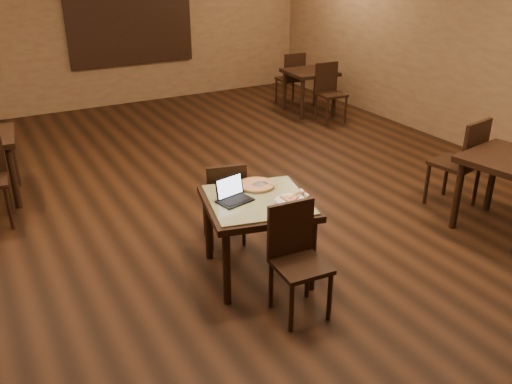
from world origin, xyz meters
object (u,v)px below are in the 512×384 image
other_table_a_chair_far (292,76)px  other_table_c (512,171)px  other_table_a (310,78)px  other_table_c_chair_far (463,159)px  pizza_pan (256,186)px  laptop (232,194)px  chair_main_far (225,199)px  tiled_table (258,209)px  other_table_a_chair_near (329,89)px  chair_main_near (296,253)px

other_table_a_chair_far → other_table_c: size_ratio=0.97×
other_table_a → other_table_c_chair_far: other_table_c_chair_far is taller
pizza_pan → other_table_a_chair_far: (3.30, 4.51, -0.21)m
pizza_pan → other_table_c_chair_far: (2.58, -0.16, -0.17)m
laptop → other_table_c: (2.89, -0.64, -0.13)m
chair_main_far → laptop: (-0.18, -0.53, 0.31)m
other_table_c → pizza_pan: bearing=152.9°
pizza_pan → tiled_table: bearing=-116.6°
other_table_a_chair_near → other_table_c_chair_far: other_table_c_chair_far is taller
other_table_a_chair_near → pizza_pan: bearing=-130.4°
other_table_a_chair_near → other_table_a_chair_far: 1.15m
pizza_pan → other_table_a_chair_near: (3.31, 3.36, -0.21)m
other_table_a → other_table_a_chair_far: (-0.01, 0.58, -0.08)m
other_table_a_chair_far → other_table_c: 5.35m
tiled_table → other_table_a_chair_far: other_table_a_chair_far is taller
chair_main_far → pizza_pan: size_ratio=2.47×
tiled_table → other_table_c: other_table_c is taller
chair_main_near → laptop: bearing=109.9°
chair_main_far → laptop: 0.64m
other_table_a → other_table_c_chair_far: 4.16m
tiled_table → pizza_pan: size_ratio=3.05×
other_table_a_chair_near → other_table_c_chair_far: 3.60m
pizza_pan → other_table_c: 2.68m
tiled_table → laptop: bearing=167.6°
pizza_pan → other_table_a: size_ratio=0.42×
chair_main_near → chair_main_far: chair_main_near is taller
other_table_a_chair_far → other_table_c_chair_far: size_ratio=0.93×
tiled_table → other_table_a_chair_near: bearing=59.7°
other_table_a_chair_near → other_table_c: (-0.75, -4.15, 0.13)m
chair_main_far → other_table_a: 4.95m
chair_main_far → other_table_c_chair_far: (2.72, -0.55, 0.10)m
pizza_pan → other_table_a: bearing=50.0°
chair_main_near → laptop: (-0.21, 0.71, 0.28)m
other_table_c → chair_main_near: bearing=171.4°
other_table_a_chair_near → other_table_a_chair_far: size_ratio=1.00×
other_table_a → other_table_a_chair_near: 0.58m
laptop → other_table_c: bearing=-25.0°
chair_main_near → other_table_a_chair_near: size_ratio=0.96×
other_table_a → other_table_a_chair_far: 0.58m
chair_main_far → other_table_a: chair_main_far is taller
chair_main_far → pizza_pan: bearing=123.3°
tiled_table → pizza_pan: 0.29m
laptop → other_table_c_chair_far: 2.91m
chair_main_near → other_table_a_chair_far: size_ratio=0.96×
other_table_a → other_table_a_chair_far: size_ratio=0.88×
other_table_a_chair_near → other_table_c_chair_far: size_ratio=0.93×
other_table_c_chair_far → other_table_c: bearing=78.4°
tiled_table → chair_main_near: 0.63m
tiled_table → pizza_pan: (0.12, 0.24, 0.11)m
chair_main_far → laptop: laptop is taller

